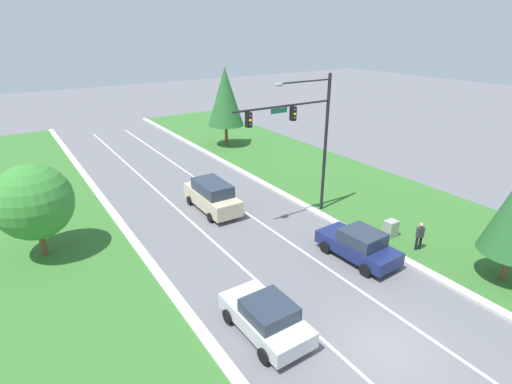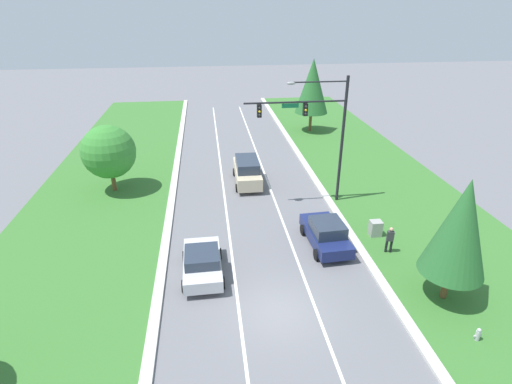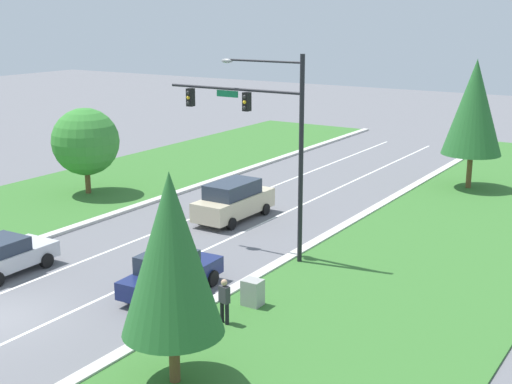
# 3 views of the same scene
# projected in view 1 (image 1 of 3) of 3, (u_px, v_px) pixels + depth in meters

# --- Properties ---
(ground_plane) EXTENTS (160.00, 160.00, 0.00)m
(ground_plane) POSITION_uv_depth(u_px,v_px,m) (389.00, 348.00, 15.26)
(ground_plane) COLOR slate
(curb_strip_right) EXTENTS (0.50, 90.00, 0.15)m
(curb_strip_right) POSITION_uv_depth(u_px,v_px,m) (472.00, 296.00, 18.09)
(curb_strip_right) COLOR beige
(curb_strip_right) RESTS_ON ground_plane
(lane_stripe_inner_left) EXTENTS (0.14, 81.00, 0.01)m
(lane_stripe_inner_left) POSITION_uv_depth(u_px,v_px,m) (355.00, 369.00, 14.35)
(lane_stripe_inner_left) COLOR white
(lane_stripe_inner_left) RESTS_ON ground_plane
(lane_stripe_inner_right) EXTENTS (0.14, 81.00, 0.01)m
(lane_stripe_inner_right) POSITION_uv_depth(u_px,v_px,m) (418.00, 330.00, 16.17)
(lane_stripe_inner_right) COLOR white
(lane_stripe_inner_right) RESTS_ON ground_plane
(traffic_signal_mast) EXTENTS (6.80, 0.41, 8.87)m
(traffic_signal_mast) POSITION_uv_depth(u_px,v_px,m) (304.00, 128.00, 23.68)
(traffic_signal_mast) COLOR black
(traffic_signal_mast) RESTS_ON ground_plane
(silver_sedan) EXTENTS (2.19, 4.20, 1.53)m
(silver_sedan) POSITION_uv_depth(u_px,v_px,m) (266.00, 317.00, 15.76)
(silver_sedan) COLOR silver
(silver_sedan) RESTS_ON ground_plane
(champagne_suv) EXTENTS (2.12, 5.11, 2.02)m
(champagne_suv) POSITION_uv_depth(u_px,v_px,m) (212.00, 196.00, 26.41)
(champagne_suv) COLOR beige
(champagne_suv) RESTS_ON ground_plane
(navy_sedan) EXTENTS (2.28, 4.51, 1.69)m
(navy_sedan) POSITION_uv_depth(u_px,v_px,m) (359.00, 245.00, 20.86)
(navy_sedan) COLOR navy
(navy_sedan) RESTS_ON ground_plane
(utility_cabinet) EXTENTS (0.70, 0.60, 1.05)m
(utility_cabinet) POSITION_uv_depth(u_px,v_px,m) (391.00, 229.00, 23.14)
(utility_cabinet) COLOR #9E9E99
(utility_cabinet) RESTS_ON ground_plane
(pedestrian) EXTENTS (0.42, 0.31, 1.69)m
(pedestrian) POSITION_uv_depth(u_px,v_px,m) (420.00, 236.00, 21.56)
(pedestrian) COLOR black
(pedestrian) RESTS_ON ground_plane
(conifer_far_right_tree) EXTENTS (3.55, 3.55, 7.84)m
(conifer_far_right_tree) POSITION_uv_depth(u_px,v_px,m) (225.00, 97.00, 39.26)
(conifer_far_right_tree) COLOR brown
(conifer_far_right_tree) RESTS_ON ground_plane
(oak_far_left_tree) EXTENTS (3.92, 3.92, 5.13)m
(oak_far_left_tree) POSITION_uv_depth(u_px,v_px,m) (33.00, 202.00, 20.23)
(oak_far_left_tree) COLOR brown
(oak_far_left_tree) RESTS_ON ground_plane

